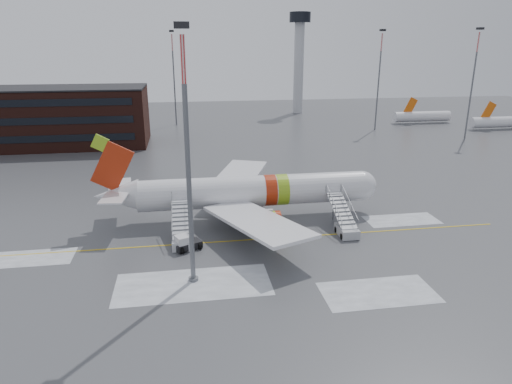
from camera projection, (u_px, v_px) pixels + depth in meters
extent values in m
plane|color=#494C4F|center=(244.00, 237.00, 51.63)|extent=(260.00, 260.00, 0.00)
cylinder|color=silver|center=(253.00, 191.00, 56.29)|extent=(28.00, 3.80, 3.80)
sphere|color=silver|center=(361.00, 186.00, 58.41)|extent=(3.80, 3.80, 3.80)
cube|color=black|center=(369.00, 182.00, 58.41)|extent=(1.09, 1.60, 0.97)
cone|color=silver|center=(116.00, 196.00, 53.75)|extent=(5.20, 3.72, 3.72)
cube|color=#A7260C|center=(112.00, 167.00, 52.64)|extent=(5.27, 0.30, 6.09)
cube|color=#8AB81D|center=(100.00, 143.00, 51.61)|extent=(2.16, 0.26, 2.16)
cube|color=silver|center=(120.00, 184.00, 56.02)|extent=(3.07, 4.85, 0.18)
cube|color=silver|center=(114.00, 197.00, 51.13)|extent=(3.07, 4.85, 0.18)
cube|color=silver|center=(237.00, 177.00, 64.31)|extent=(10.72, 15.97, 1.13)
cube|color=silver|center=(256.00, 221.00, 48.35)|extent=(10.72, 15.97, 1.13)
cylinder|color=silver|center=(251.00, 193.00, 61.86)|extent=(3.40, 2.10, 2.10)
cylinder|color=silver|center=(265.00, 221.00, 52.09)|extent=(3.40, 2.10, 2.10)
cylinder|color=#595B60|center=(345.00, 206.00, 58.91)|extent=(0.20, 0.20, 1.80)
cylinder|color=black|center=(345.00, 209.00, 59.04)|extent=(0.90, 0.56, 0.90)
cylinder|color=black|center=(247.00, 208.00, 59.41)|extent=(0.90, 0.56, 0.90)
cylinder|color=black|center=(252.00, 221.00, 54.91)|extent=(0.90, 0.56, 0.90)
cube|color=#A5A7AC|center=(347.00, 231.00, 51.80)|extent=(2.00, 3.20, 1.00)
cube|color=#A5A7AC|center=(342.00, 211.00, 53.25)|extent=(1.90, 5.87, 2.52)
cube|color=#A5A7AC|center=(333.00, 193.00, 55.99)|extent=(1.90, 1.40, 0.15)
cylinder|color=#595B60|center=(333.00, 207.00, 56.14)|extent=(0.16, 0.16, 3.40)
cylinder|color=black|center=(342.00, 236.00, 50.79)|extent=(0.25, 0.70, 0.70)
cylinder|color=black|center=(351.00, 229.00, 52.94)|extent=(0.25, 0.70, 0.70)
cube|color=#B8BABF|center=(182.00, 242.00, 49.00)|extent=(2.00, 3.20, 1.00)
cube|color=#B8BABF|center=(181.00, 220.00, 50.45)|extent=(1.90, 5.87, 2.52)
cube|color=#B8BABF|center=(180.00, 200.00, 53.19)|extent=(1.90, 1.40, 0.15)
cylinder|color=#595B60|center=(181.00, 215.00, 53.34)|extent=(0.16, 0.16, 3.40)
cylinder|color=black|center=(173.00, 248.00, 47.98)|extent=(0.25, 0.70, 0.70)
cylinder|color=black|center=(190.00, 239.00, 50.13)|extent=(0.25, 0.70, 0.70)
cube|color=black|center=(188.00, 245.00, 48.37)|extent=(3.24, 2.59, 0.71)
cube|color=silver|center=(183.00, 240.00, 47.88)|extent=(1.90, 1.90, 0.92)
cube|color=black|center=(183.00, 237.00, 47.77)|extent=(1.67, 1.72, 0.15)
cylinder|color=black|center=(182.00, 251.00, 47.29)|extent=(0.58, 0.78, 0.71)
cylinder|color=black|center=(199.00, 246.00, 48.38)|extent=(0.58, 0.78, 0.71)
cylinder|color=black|center=(176.00, 246.00, 48.42)|extent=(0.58, 0.78, 0.71)
cylinder|color=black|center=(193.00, 241.00, 49.50)|extent=(0.58, 0.78, 0.71)
cylinder|color=#595B60|center=(189.00, 189.00, 39.34)|extent=(0.44, 0.44, 17.73)
cylinder|color=#CC7272|center=(183.00, 61.00, 36.06)|extent=(0.40, 0.40, 3.99)
cube|color=black|center=(181.00, 25.00, 35.24)|extent=(1.20, 1.20, 0.50)
cylinder|color=#595B60|center=(193.00, 279.00, 42.03)|extent=(0.90, 0.90, 0.30)
cylinder|color=#B2B5BA|center=(299.00, 67.00, 141.06)|extent=(3.00, 3.00, 28.00)
cylinder|color=black|center=(300.00, 17.00, 136.59)|extent=(6.40, 6.40, 3.00)
cylinder|color=#595B60|center=(378.00, 91.00, 113.23)|extent=(0.36, 0.36, 19.20)
cylinder|color=#CC7272|center=(382.00, 43.00, 109.68)|extent=(0.32, 0.32, 4.32)
cube|color=black|center=(383.00, 30.00, 108.79)|extent=(1.20, 1.20, 0.50)
cylinder|color=#595B60|center=(175.00, 89.00, 120.72)|extent=(0.36, 0.36, 19.20)
cylinder|color=#CC7272|center=(172.00, 43.00, 117.17)|extent=(0.32, 0.32, 4.32)
cube|color=black|center=(171.00, 31.00, 116.28)|extent=(1.20, 1.20, 0.50)
cylinder|color=#595B60|center=(471.00, 96.00, 102.50)|extent=(0.36, 0.36, 19.20)
cylinder|color=#CC7272|center=(478.00, 43.00, 98.94)|extent=(0.32, 0.32, 4.32)
cube|color=black|center=(480.00, 29.00, 98.05)|extent=(1.20, 1.20, 0.50)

